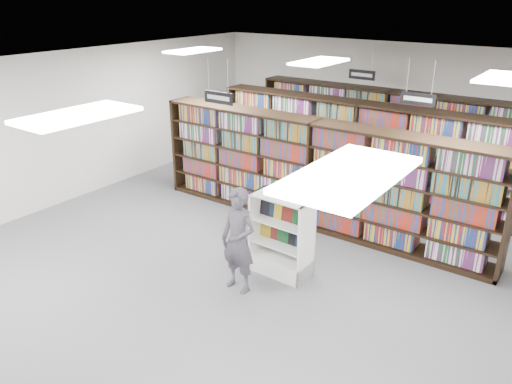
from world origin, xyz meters
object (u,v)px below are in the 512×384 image
Objects in this scene: bookshelf_row_near at (314,174)px; shopper at (238,241)px; endcap_display at (283,246)px; open_book at (285,193)px.

shopper is (0.23, -2.70, -0.22)m from bookshelf_row_near.
bookshelf_row_near is 4.21× the size of shopper.
bookshelf_row_near is at bearing 106.59° from endcap_display.
shopper is at bearing -108.25° from open_book.
endcap_display is 2.47× the size of open_book.
endcap_display is (0.52, -1.90, -0.58)m from bookshelf_row_near.
open_book is at bearing 72.17° from endcap_display.
open_book is (0.01, 0.02, 0.93)m from endcap_display.
bookshelf_row_near reaches higher than shopper.
bookshelf_row_near is 5.12× the size of endcap_display.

